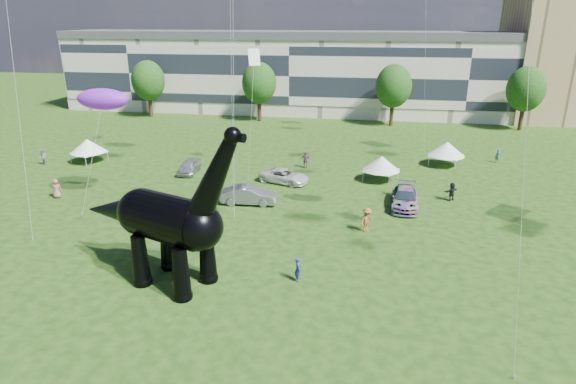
# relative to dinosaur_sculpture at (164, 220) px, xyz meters

# --- Properties ---
(ground) EXTENTS (220.00, 220.00, 0.00)m
(ground) POSITION_rel_dinosaur_sculpture_xyz_m (6.34, -4.84, -3.94)
(ground) COLOR #16330C
(ground) RESTS_ON ground
(terrace_row) EXTENTS (78.00, 11.00, 12.00)m
(terrace_row) POSITION_rel_dinosaur_sculpture_xyz_m (-1.66, 57.16, 2.06)
(terrace_row) COLOR beige
(terrace_row) RESTS_ON ground
(tree_far_left) EXTENTS (5.20, 5.20, 9.44)m
(tree_far_left) POSITION_rel_dinosaur_sculpture_xyz_m (-23.66, 48.16, 2.35)
(tree_far_left) COLOR #382314
(tree_far_left) RESTS_ON ground
(tree_mid_left) EXTENTS (5.20, 5.20, 9.44)m
(tree_mid_left) POSITION_rel_dinosaur_sculpture_xyz_m (-5.66, 48.16, 2.35)
(tree_mid_left) COLOR #382314
(tree_mid_left) RESTS_ON ground
(tree_mid_right) EXTENTS (5.20, 5.20, 9.44)m
(tree_mid_right) POSITION_rel_dinosaur_sculpture_xyz_m (14.34, 48.16, 2.35)
(tree_mid_right) COLOR #382314
(tree_mid_right) RESTS_ON ground
(tree_far_right) EXTENTS (5.20, 5.20, 9.44)m
(tree_far_right) POSITION_rel_dinosaur_sculpture_xyz_m (32.34, 48.16, 2.35)
(tree_far_right) COLOR #382314
(tree_far_right) RESTS_ON ground
(dinosaur_sculpture) EXTENTS (12.55, 6.16, 10.43)m
(dinosaur_sculpture) POSITION_rel_dinosaur_sculpture_xyz_m (0.00, 0.00, 0.00)
(dinosaur_sculpture) COLOR black
(dinosaur_sculpture) RESTS_ON ground
(car_silver) EXTENTS (1.81, 4.13, 1.39)m
(car_silver) POSITION_rel_dinosaur_sculpture_xyz_m (-6.64, 20.74, -3.24)
(car_silver) COLOR silver
(car_silver) RESTS_ON ground
(car_grey) EXTENTS (4.87, 2.01, 1.57)m
(car_grey) POSITION_rel_dinosaur_sculpture_xyz_m (1.59, 13.27, -3.15)
(car_grey) COLOR slate
(car_grey) RESTS_ON ground
(car_white) EXTENTS (5.27, 3.55, 1.34)m
(car_white) POSITION_rel_dinosaur_sculpture_xyz_m (3.54, 19.36, -3.27)
(car_white) COLOR silver
(car_white) RESTS_ON ground
(car_dark) EXTENTS (2.39, 5.43, 1.55)m
(car_dark) POSITION_rel_dinosaur_sculpture_xyz_m (14.72, 14.87, -3.16)
(car_dark) COLOR #595960
(car_dark) RESTS_ON ground
(gazebo_near) EXTENTS (4.61, 4.61, 2.49)m
(gazebo_near) POSITION_rel_dinosaur_sculpture_xyz_m (12.73, 21.61, -2.19)
(gazebo_near) COLOR silver
(gazebo_near) RESTS_ON ground
(gazebo_far) EXTENTS (4.97, 4.97, 2.65)m
(gazebo_far) POSITION_rel_dinosaur_sculpture_xyz_m (19.63, 28.02, -2.07)
(gazebo_far) COLOR white
(gazebo_far) RESTS_ON ground
(gazebo_left) EXTENTS (4.93, 4.93, 2.61)m
(gazebo_left) POSITION_rel_dinosaur_sculpture_xyz_m (-19.02, 22.60, -2.11)
(gazebo_left) COLOR white
(gazebo_left) RESTS_ON ground
(visitors) EXTENTS (49.52, 45.94, 1.90)m
(visitors) POSITION_rel_dinosaur_sculpture_xyz_m (3.33, 10.30, -3.07)
(visitors) COLOR gray
(visitors) RESTS_ON ground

